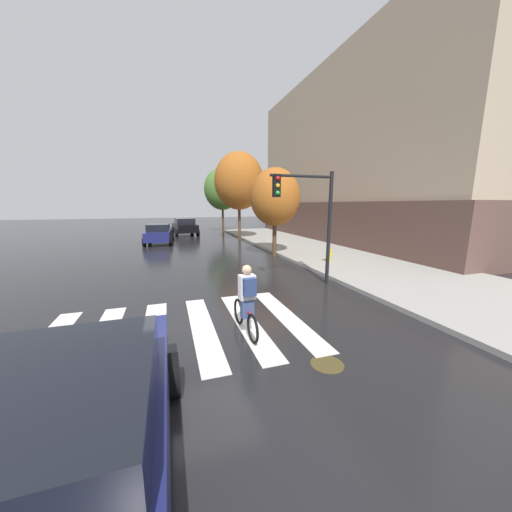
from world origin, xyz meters
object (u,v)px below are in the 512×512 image
object	(u,v)px
fire_hydrant	(329,254)
street_tree_near	(275,197)
manhole_cover	(327,364)
street_tree_mid	(239,181)
sedan_far	(185,226)
traffic_light_near	(310,209)
street_tree_far	(222,189)
sedan_near	(65,443)
cyclist	(247,301)
sedan_mid	(159,233)

from	to	relation	value
fire_hydrant	street_tree_near	xyz separation A→B (m)	(-1.78, 3.01, 2.90)
manhole_cover	street_tree_mid	bearing A→B (deg)	80.53
fire_hydrant	street_tree_near	size ratio (longest dim) A/B	0.15
sedan_far	fire_hydrant	size ratio (longest dim) A/B	6.39
traffic_light_near	street_tree_mid	size ratio (longest dim) A/B	0.58
street_tree_far	sedan_near	bearing A→B (deg)	-104.18
manhole_cover	cyclist	xyz separation A→B (m)	(-1.13, 1.64, 0.84)
fire_hydrant	street_tree_mid	world-z (taller)	street_tree_mid
manhole_cover	street_tree_far	size ratio (longest dim) A/B	0.09
sedan_mid	sedan_far	world-z (taller)	sedan_far
sedan_mid	street_tree_mid	bearing A→B (deg)	1.10
cyclist	fire_hydrant	distance (m)	8.59
cyclist	traffic_light_near	size ratio (longest dim) A/B	0.41
street_tree_near	cyclist	bearing A→B (deg)	-115.45
sedan_near	street_tree_near	bearing A→B (deg)	60.14
street_tree_near	sedan_far	bearing A→B (deg)	107.50
fire_hydrant	street_tree_far	xyz separation A→B (m)	(-1.89, 18.05, 4.11)
traffic_light_near	street_tree_near	xyz separation A→B (m)	(0.99, 5.90, 0.57)
sedan_far	cyclist	size ratio (longest dim) A/B	2.92
sedan_near	traffic_light_near	bearing A→B (deg)	46.23
street_tree_mid	street_tree_far	size ratio (longest dim) A/B	1.06
street_tree_mid	street_tree_near	bearing A→B (deg)	-89.53
street_tree_near	street_tree_far	bearing A→B (deg)	90.40
sedan_near	sedan_far	size ratio (longest dim) A/B	0.92
street_tree_near	sedan_near	bearing A→B (deg)	-119.86
sedan_near	sedan_mid	xyz separation A→B (m)	(0.35, 19.96, -0.03)
sedan_mid	manhole_cover	bearing A→B (deg)	-79.40
cyclist	street_tree_mid	world-z (taller)	street_tree_mid
cyclist	street_tree_mid	size ratio (longest dim) A/B	0.23
sedan_near	street_tree_near	distance (m)	14.26
street_tree_near	fire_hydrant	bearing A→B (deg)	-59.30
traffic_light_near	sedan_mid	bearing A→B (deg)	112.39
sedan_far	sedan_near	bearing A→B (deg)	-95.89
sedan_near	street_tree_mid	xyz separation A→B (m)	(6.91, 20.08, 4.11)
sedan_far	street_tree_mid	xyz separation A→B (m)	(4.25, -5.75, 4.07)
sedan_near	manhole_cover	bearing A→B (deg)	21.01
street_tree_near	street_tree_mid	size ratio (longest dim) A/B	0.70
sedan_far	fire_hydrant	bearing A→B (deg)	-69.92
cyclist	street_tree_far	size ratio (longest dim) A/B	0.25
street_tree_far	street_tree_mid	bearing A→B (deg)	-89.68
cyclist	street_tree_far	xyz separation A→B (m)	(4.20, 24.09, 3.80)
sedan_near	cyclist	size ratio (longest dim) A/B	2.69
traffic_light_near	sedan_far	bearing A→B (deg)	99.64
sedan_mid	sedan_far	bearing A→B (deg)	68.44
sedan_mid	street_tree_far	world-z (taller)	street_tree_far
sedan_far	cyclist	bearing A→B (deg)	-89.99
cyclist	street_tree_far	world-z (taller)	street_tree_far
sedan_near	street_tree_near	world-z (taller)	street_tree_near
street_tree_near	street_tree_far	world-z (taller)	street_tree_far
fire_hydrant	street_tree_near	distance (m)	4.54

